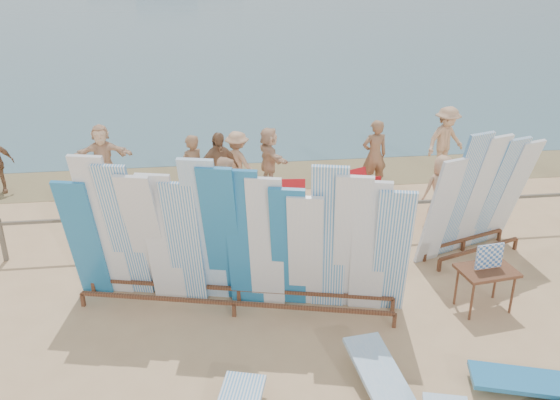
{
  "coord_description": "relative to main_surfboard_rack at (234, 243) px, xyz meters",
  "views": [
    {
      "loc": [
        -1.91,
        -7.87,
        5.76
      ],
      "look_at": [
        -0.57,
        2.73,
        1.12
      ],
      "focal_mm": 38.0,
      "sensor_mm": 36.0,
      "label": 1
    }
  ],
  "objects": [
    {
      "name": "ground",
      "position": [
        1.58,
        -0.74,
        -1.27
      ],
      "size": [
        160.0,
        160.0,
        0.0
      ],
      "primitive_type": "plane",
      "color": "tan",
      "rests_on": "ground"
    },
    {
      "name": "wet_sand_strip",
      "position": [
        1.58,
        6.46,
        -1.27
      ],
      "size": [
        40.0,
        2.6,
        0.01
      ],
      "primitive_type": "cube",
      "color": "olive",
      "rests_on": "ground"
    },
    {
      "name": "fence",
      "position": [
        1.58,
        2.26,
        -0.64
      ],
      "size": [
        12.08,
        0.08,
        0.9
      ],
      "color": "#6C6151",
      "rests_on": "ground"
    },
    {
      "name": "main_surfboard_rack",
      "position": [
        0.0,
        0.0,
        0.0
      ],
      "size": [
        5.68,
        2.05,
        2.84
      ],
      "rotation": [
        0.0,
        0.0,
        -0.24
      ],
      "color": "brown",
      "rests_on": "ground"
    },
    {
      "name": "side_surfboard_rack",
      "position": [
        4.78,
        1.32,
        -0.05
      ],
      "size": [
        2.43,
        1.42,
        2.71
      ],
      "rotation": [
        0.0,
        0.0,
        0.34
      ],
      "color": "brown",
      "rests_on": "ground"
    },
    {
      "name": "vendor_table",
      "position": [
        4.18,
        -0.51,
        -0.86
      ],
      "size": [
        1.01,
        0.78,
        1.24
      ],
      "rotation": [
        0.0,
        0.0,
        0.14
      ],
      "color": "brown",
      "rests_on": "ground"
    },
    {
      "name": "beach_chair_left",
      "position": [
        1.45,
        3.28,
        -1.0
      ],
      "size": [
        0.64,
        0.66,
        0.94
      ],
      "rotation": [
        0.0,
        0.0,
        -0.09
      ],
      "color": "red",
      "rests_on": "ground"
    },
    {
      "name": "beach_chair_right",
      "position": [
        3.35,
        3.47,
        -1.03
      ],
      "size": [
        0.61,
        0.63,
        0.84
      ],
      "rotation": [
        0.0,
        0.0,
        0.17
      ],
      "color": "red",
      "rests_on": "ground"
    },
    {
      "name": "stroller",
      "position": [
        3.09,
        3.25,
        -0.82
      ],
      "size": [
        0.84,
        0.97,
        1.12
      ],
      "rotation": [
        0.0,
        0.0,
        0.41
      ],
      "color": "red",
      "rests_on": "ground"
    },
    {
      "name": "beachgoer_3",
      "position": [
        0.34,
        5.16,
        -0.47
      ],
      "size": [
        1.06,
        0.99,
        1.59
      ],
      "primitive_type": "imported",
      "rotation": [
        0.0,
        0.0,
        2.44
      ],
      "color": "tan",
      "rests_on": "ground"
    },
    {
      "name": "beachgoer_6",
      "position": [
        4.68,
        2.86,
        -0.48
      ],
      "size": [
        0.79,
        0.4,
        1.58
      ],
      "primitive_type": "imported",
      "rotation": [
        0.0,
        0.0,
        3.18
      ],
      "color": "tan",
      "rests_on": "ground"
    },
    {
      "name": "beachgoer_11",
      "position": [
        -3.03,
        6.05,
        -0.45
      ],
      "size": [
        1.55,
        0.6,
        1.63
      ],
      "primitive_type": "imported",
      "rotation": [
        0.0,
        0.0,
        0.07
      ],
      "color": "beige",
      "rests_on": "ground"
    },
    {
      "name": "beachgoer_7",
      "position": [
        3.76,
        4.99,
        -0.37
      ],
      "size": [
        0.7,
        0.44,
        1.81
      ],
      "primitive_type": "imported",
      "rotation": [
        0.0,
        0.0,
        3.27
      ],
      "color": "#8C6042",
      "rests_on": "ground"
    },
    {
      "name": "beachgoer_9",
      "position": [
        5.97,
        5.9,
        -0.35
      ],
      "size": [
        1.28,
        0.9,
        1.84
      ],
      "primitive_type": "imported",
      "rotation": [
        0.0,
        0.0,
        0.38
      ],
      "color": "tan",
      "rests_on": "ground"
    },
    {
      "name": "beachgoer_2",
      "position": [
        -0.06,
        2.86,
        -0.39
      ],
      "size": [
        0.95,
        0.78,
        1.76
      ],
      "primitive_type": "imported",
      "rotation": [
        0.0,
        0.0,
        2.62
      ],
      "color": "beige",
      "rests_on": "ground"
    },
    {
      "name": "beachgoer_1",
      "position": [
        -0.75,
        4.4,
        -0.38
      ],
      "size": [
        0.73,
        0.69,
        1.79
      ],
      "primitive_type": "imported",
      "rotation": [
        0.0,
        0.0,
        3.82
      ],
      "color": "#8C6042",
      "rests_on": "ground"
    },
    {
      "name": "beachgoer_5",
      "position": [
        1.17,
        5.5,
        -0.49
      ],
      "size": [
        0.85,
        1.53,
        1.57
      ],
      "primitive_type": "imported",
      "rotation": [
        0.0,
        0.0,
        1.85
      ],
      "color": "beige",
      "rests_on": "ground"
    },
    {
      "name": "beachgoer_4",
      "position": [
        -0.14,
        4.39,
        -0.36
      ],
      "size": [
        1.16,
        0.91,
        1.82
      ],
      "primitive_type": "imported",
      "rotation": [
        0.0,
        0.0,
        0.49
      ],
      "color": "#8C6042",
      "rests_on": "ground"
    }
  ]
}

